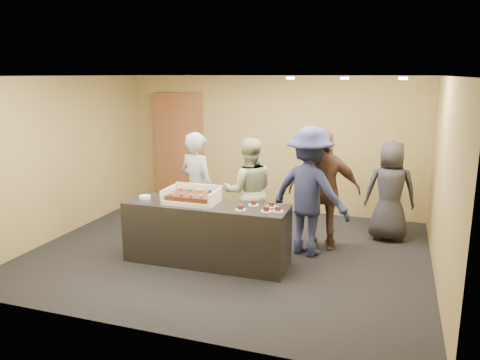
% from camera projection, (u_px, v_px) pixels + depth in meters
% --- Properties ---
extents(room, '(6.04, 6.00, 2.70)m').
position_uv_depth(room, '(229.00, 167.00, 7.08)').
color(room, black).
rests_on(room, ground).
extents(serving_counter, '(2.41, 0.74, 0.90)m').
position_uv_depth(serving_counter, '(206.00, 233.00, 6.84)').
color(serving_counter, black).
rests_on(serving_counter, floor).
extents(storage_cabinet, '(1.07, 0.15, 2.34)m').
position_uv_depth(storage_cabinet, '(179.00, 149.00, 9.97)').
color(storage_cabinet, brown).
rests_on(storage_cabinet, floor).
extents(cake_box, '(0.76, 0.52, 0.22)m').
position_uv_depth(cake_box, '(192.00, 199.00, 6.83)').
color(cake_box, white).
rests_on(cake_box, serving_counter).
extents(sheet_cake, '(0.65, 0.45, 0.12)m').
position_uv_depth(sheet_cake, '(191.00, 196.00, 6.79)').
color(sheet_cake, '#3A180D').
rests_on(sheet_cake, cake_box).
extents(plate_stack, '(0.17, 0.17, 0.04)m').
position_uv_depth(plate_stack, '(145.00, 197.00, 7.03)').
color(plate_stack, white).
rests_on(plate_stack, serving_counter).
extents(slice_a, '(0.15, 0.15, 0.07)m').
position_uv_depth(slice_a, '(241.00, 208.00, 6.44)').
color(slice_a, white).
rests_on(slice_a, serving_counter).
extents(slice_b, '(0.15, 0.15, 0.07)m').
position_uv_depth(slice_b, '(254.00, 204.00, 6.67)').
color(slice_b, white).
rests_on(slice_b, serving_counter).
extents(slice_c, '(0.15, 0.15, 0.07)m').
position_uv_depth(slice_c, '(266.00, 210.00, 6.36)').
color(slice_c, white).
rests_on(slice_c, serving_counter).
extents(slice_d, '(0.15, 0.15, 0.07)m').
position_uv_depth(slice_d, '(271.00, 205.00, 6.59)').
color(slice_d, white).
rests_on(slice_d, serving_counter).
extents(slice_e, '(0.15, 0.15, 0.07)m').
position_uv_depth(slice_e, '(278.00, 210.00, 6.37)').
color(slice_e, white).
rests_on(slice_e, serving_counter).
extents(person_server_grey, '(0.78, 0.64, 1.83)m').
position_uv_depth(person_server_grey, '(197.00, 188.00, 7.60)').
color(person_server_grey, '#959599').
rests_on(person_server_grey, floor).
extents(person_sage_man, '(1.03, 0.93, 1.74)m').
position_uv_depth(person_sage_man, '(249.00, 191.00, 7.58)').
color(person_sage_man, '#99AA7A').
rests_on(person_sage_man, floor).
extents(person_navy_man, '(1.44, 1.10, 1.97)m').
position_uv_depth(person_navy_man, '(310.00, 192.00, 7.08)').
color(person_navy_man, '#1F2447').
rests_on(person_navy_man, floor).
extents(person_brown_extra, '(1.16, 0.60, 1.90)m').
position_uv_depth(person_brown_extra, '(324.00, 190.00, 7.31)').
color(person_brown_extra, brown).
rests_on(person_brown_extra, floor).
extents(person_dark_suit, '(0.86, 0.60, 1.68)m').
position_uv_depth(person_dark_suit, '(390.00, 191.00, 7.74)').
color(person_dark_suit, '#26262B').
rests_on(person_dark_suit, floor).
extents(ceiling_spotlights, '(1.72, 0.12, 0.03)m').
position_uv_depth(ceiling_spotlights, '(345.00, 78.00, 6.74)').
color(ceiling_spotlights, '#FFEAC6').
rests_on(ceiling_spotlights, ceiling).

